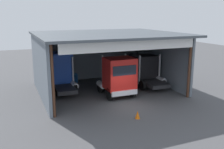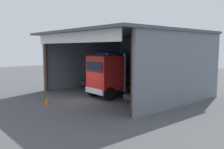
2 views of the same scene
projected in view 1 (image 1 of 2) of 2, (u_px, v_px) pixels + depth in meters
name	position (u px, v px, depth m)	size (l,w,h in m)	color
ground_plane	(129.00, 107.00, 20.83)	(80.00, 80.00, 0.00)	#4C4C4F
workshop_shed	(103.00, 50.00, 25.23)	(13.12, 11.52, 5.67)	slate
truck_blue_left_bay	(60.00, 72.00, 24.70)	(2.51, 4.87, 3.77)	#1E47B7
truck_red_yard_outside	(118.00, 76.00, 23.09)	(2.71, 5.02, 3.74)	red
truck_black_center_right_bay	(146.00, 70.00, 26.79)	(2.76, 5.08, 3.39)	black
oil_drum	(112.00, 74.00, 30.15)	(0.58, 0.58, 0.91)	#B21E19
tool_cart	(73.00, 78.00, 28.07)	(0.90, 0.60, 1.00)	#1E59A5
traffic_cone	(138.00, 115.00, 18.39)	(0.36, 0.36, 0.56)	orange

